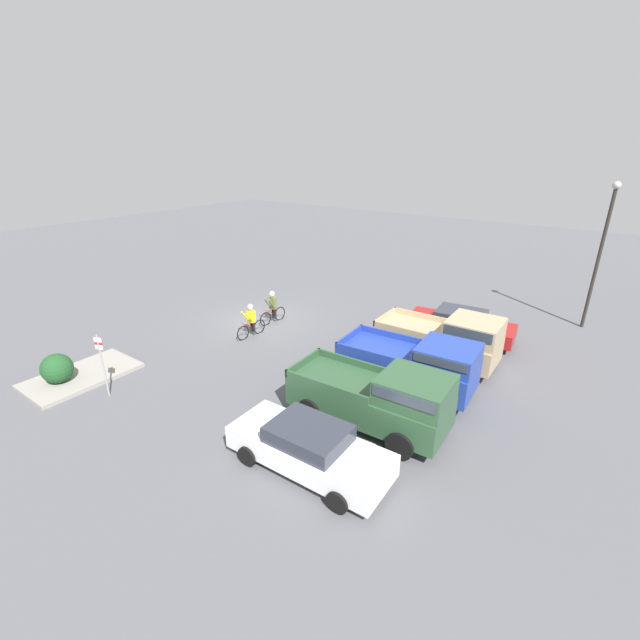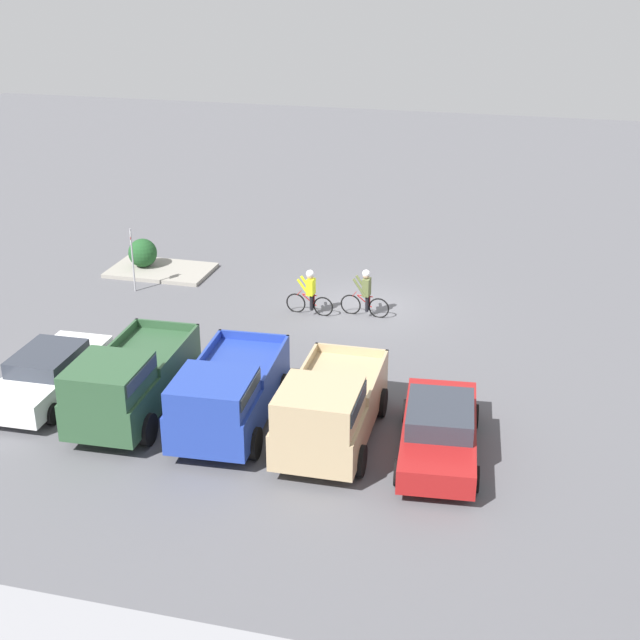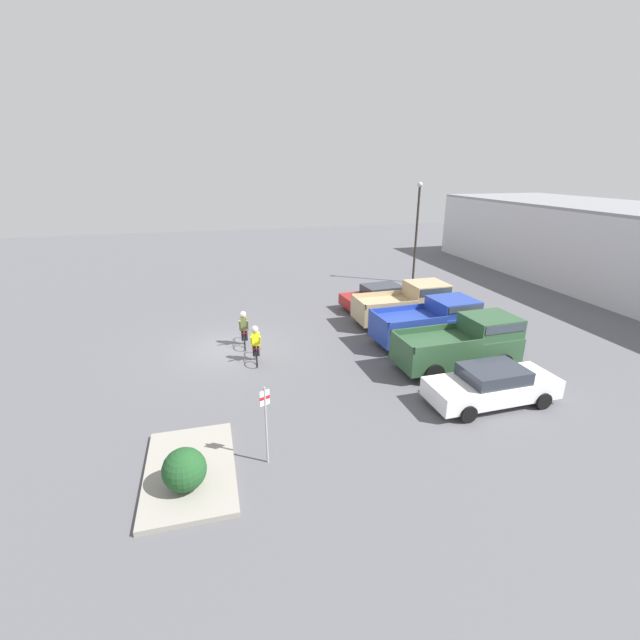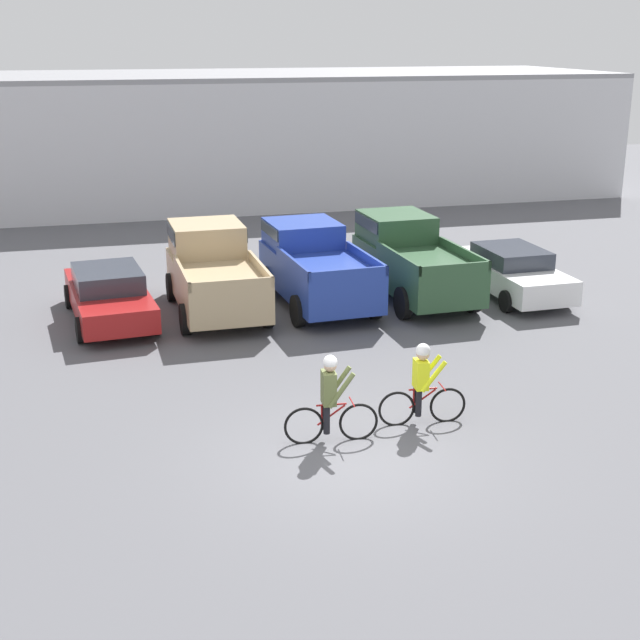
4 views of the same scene
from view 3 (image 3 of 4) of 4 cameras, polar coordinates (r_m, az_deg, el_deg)
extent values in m
plane|color=#56565B|center=(20.50, -11.69, -3.68)|extent=(80.00, 80.00, 0.00)
cube|color=maroon|center=(25.82, 8.19, 2.86)|extent=(2.28, 4.95, 0.62)
cube|color=#2D333D|center=(25.66, 8.25, 4.06)|extent=(1.85, 2.31, 0.51)
cylinder|color=black|center=(27.38, 10.10, 3.16)|extent=(0.24, 0.66, 0.65)
cylinder|color=black|center=(25.90, 12.11, 2.06)|extent=(0.24, 0.66, 0.65)
cylinder|color=black|center=(26.02, 4.23, 2.53)|extent=(0.24, 0.66, 0.65)
cylinder|color=black|center=(24.45, 5.99, 1.33)|extent=(0.24, 0.66, 0.65)
cube|color=tan|center=(23.28, 10.68, 1.47)|extent=(2.18, 4.96, 0.96)
cube|color=tan|center=(23.70, 14.04, 3.85)|extent=(1.96, 2.00, 0.86)
cube|color=#333D47|center=(23.65, 14.07, 4.28)|extent=(2.02, 1.85, 0.38)
cube|color=tan|center=(23.58, 7.55, 3.42)|extent=(0.13, 2.95, 0.25)
cube|color=tan|center=(21.82, 9.60, 1.97)|extent=(0.13, 2.95, 0.25)
cube|color=tan|center=(22.16, 5.13, 2.45)|extent=(2.10, 0.12, 0.25)
cylinder|color=black|center=(24.98, 12.72, 1.52)|extent=(0.23, 0.79, 0.79)
cylinder|color=black|center=(23.27, 15.11, -0.05)|extent=(0.23, 0.79, 0.79)
cylinder|color=black|center=(23.73, 6.20, 0.93)|extent=(0.23, 0.79, 0.79)
cylinder|color=black|center=(21.91, 8.20, -0.78)|extent=(0.23, 0.79, 0.79)
cube|color=#233D9E|center=(20.90, 13.76, -0.76)|extent=(2.39, 5.03, 1.03)
cube|color=#233D9E|center=(21.42, 17.31, 1.84)|extent=(2.05, 2.08, 0.68)
cube|color=#333D47|center=(21.37, 17.36, 2.22)|extent=(2.10, 1.93, 0.30)
cube|color=#233D9E|center=(21.03, 10.19, 1.49)|extent=(0.26, 2.95, 0.25)
cube|color=#233D9E|center=(19.38, 12.96, -0.30)|extent=(0.26, 2.95, 0.25)
cube|color=#233D9E|center=(19.55, 7.85, 0.21)|extent=(2.10, 0.21, 0.25)
cylinder|color=black|center=(22.67, 15.58, -0.56)|extent=(0.27, 0.84, 0.83)
cylinder|color=black|center=(21.09, 18.67, -2.44)|extent=(0.27, 0.84, 0.83)
cylinder|color=black|center=(21.20, 8.67, -1.47)|extent=(0.27, 0.84, 0.83)
cylinder|color=black|center=(19.49, 11.40, -3.59)|extent=(0.27, 0.84, 0.83)
cube|color=#2D5133|center=(18.66, 17.67, -3.67)|extent=(2.21, 5.21, 1.01)
cube|color=#2D5133|center=(19.23, 21.75, -0.61)|extent=(1.92, 2.13, 0.78)
cube|color=#333D47|center=(19.18, 21.82, -0.13)|extent=(1.98, 1.97, 0.34)
cube|color=#2D5133|center=(18.64, 13.62, -1.21)|extent=(0.20, 3.08, 0.25)
cube|color=#2D5133|center=(17.14, 16.82, -3.40)|extent=(0.20, 3.08, 0.25)
cube|color=#2D5133|center=(17.16, 10.88, -2.85)|extent=(2.00, 0.16, 0.25)
cylinder|color=black|center=(20.46, 19.69, -3.21)|extent=(0.25, 0.87, 0.86)
cylinder|color=black|center=(19.05, 23.19, -5.40)|extent=(0.25, 0.87, 0.86)
cylinder|color=black|center=(18.81, 11.81, -4.45)|extent=(0.25, 0.87, 0.86)
cylinder|color=black|center=(17.27, 14.95, -7.02)|extent=(0.25, 0.87, 0.86)
cube|color=white|center=(16.59, 21.88, -8.36)|extent=(1.89, 4.76, 0.67)
cube|color=#2D333D|center=(16.34, 22.13, -6.61)|extent=(1.64, 2.16, 0.46)
cylinder|color=black|center=(18.21, 23.89, -7.12)|extent=(0.20, 0.61, 0.61)
cylinder|color=black|center=(17.08, 27.61, -9.54)|extent=(0.20, 0.61, 0.61)
cylinder|color=black|center=(16.54, 15.71, -8.85)|extent=(0.20, 0.61, 0.61)
cylinder|color=black|center=(15.29, 19.17, -11.76)|extent=(0.20, 0.61, 0.61)
torus|color=black|center=(18.38, -8.43, -5.16)|extent=(0.72, 0.11, 0.72)
torus|color=black|center=(19.31, -8.54, -3.90)|extent=(0.72, 0.11, 0.72)
cylinder|color=maroon|center=(18.77, -8.51, -4.02)|extent=(0.53, 0.08, 0.38)
cylinder|color=maroon|center=(18.70, -8.55, -3.46)|extent=(0.56, 0.08, 0.04)
cylinder|color=maroon|center=(18.94, -8.53, -3.81)|extent=(0.04, 0.04, 0.35)
cylinder|color=maroon|center=(18.33, -8.51, -3.85)|extent=(0.06, 0.46, 0.02)
cylinder|color=black|center=(18.89, -8.25, -4.00)|extent=(0.13, 0.13, 0.54)
cylinder|color=black|center=(18.88, -8.79, -4.03)|extent=(0.13, 0.13, 0.54)
cube|color=yellow|center=(18.62, -8.60, -2.53)|extent=(0.27, 0.38, 0.57)
cylinder|color=yellow|center=(18.44, -8.05, -2.73)|extent=(0.51, 0.13, 0.62)
cylinder|color=yellow|center=(18.43, -9.10, -2.80)|extent=(0.51, 0.13, 0.62)
sphere|color=tan|center=(18.45, -8.66, -1.38)|extent=(0.25, 0.25, 0.25)
sphere|color=silver|center=(18.43, -8.67, -1.20)|extent=(0.28, 0.28, 0.28)
torus|color=black|center=(20.09, -10.00, -2.99)|extent=(0.74, 0.11, 0.74)
torus|color=black|center=(21.04, -10.03, -1.93)|extent=(0.74, 0.11, 0.74)
cylinder|color=maroon|center=(20.50, -10.04, -1.98)|extent=(0.53, 0.08, 0.39)
cylinder|color=maroon|center=(20.42, -10.08, -1.44)|extent=(0.56, 0.08, 0.04)
cylinder|color=maroon|center=(20.66, -10.05, -1.80)|extent=(0.04, 0.04, 0.36)
cylinder|color=maroon|center=(20.05, -10.07, -1.77)|extent=(0.06, 0.46, 0.02)
cylinder|color=black|center=(20.61, -9.79, -1.97)|extent=(0.13, 0.13, 0.55)
cylinder|color=black|center=(20.61, -10.29, -2.00)|extent=(0.13, 0.13, 0.55)
cube|color=#5B6638|center=(20.35, -10.13, -0.51)|extent=(0.27, 0.38, 0.62)
cylinder|color=#5B6638|center=(20.16, -9.65, -0.68)|extent=(0.51, 0.13, 0.67)
cylinder|color=#5B6638|center=(20.16, -10.61, -0.74)|extent=(0.51, 0.13, 0.67)
sphere|color=tan|center=(20.18, -10.21, 0.61)|extent=(0.24, 0.24, 0.24)
sphere|color=silver|center=(20.16, -10.22, 0.77)|extent=(0.26, 0.26, 0.26)
cylinder|color=#9E9EA3|center=(12.36, -7.20, -13.83)|extent=(0.06, 0.06, 2.43)
cube|color=white|center=(11.89, -7.38, -10.26)|extent=(0.13, 0.28, 0.45)
cube|color=red|center=(11.89, -7.38, -10.26)|extent=(0.14, 0.29, 0.10)
cylinder|color=#2D2823|center=(31.59, 12.70, 10.85)|extent=(0.16, 0.16, 6.72)
sphere|color=#B2B2A8|center=(31.27, 13.19, 17.16)|extent=(0.36, 0.36, 0.36)
cube|color=gray|center=(13.08, -16.90, -18.63)|extent=(3.96, 2.42, 0.15)
sphere|color=#1E4C23|center=(12.10, -17.63, -18.48)|extent=(1.13, 1.13, 1.13)
camera|label=1|loc=(15.74, 62.98, 10.87)|focal=24.00mm
camera|label=2|loc=(38.62, 38.27, 21.90)|focal=50.00mm
camera|label=4|loc=(26.49, -45.70, 12.23)|focal=50.00mm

